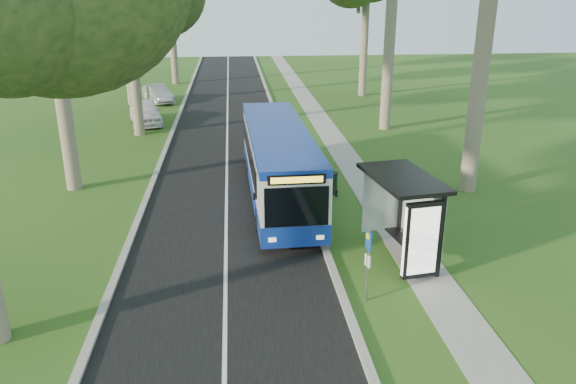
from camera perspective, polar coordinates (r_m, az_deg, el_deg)
The scene contains 12 objects.
ground at distance 19.65m, azimuth 3.98°, elevation -6.47°, with size 120.00×120.00×0.00m, color #2A5219.
road at distance 28.69m, azimuth -6.24°, elevation 2.20°, with size 7.00×100.00×0.02m, color black.
kerb_east at distance 28.83m, azimuth 0.73°, elevation 2.52°, with size 0.25×100.00×0.12m, color #9E9B93.
kerb_west at distance 28.93m, azimuth -13.19°, elevation 2.04°, with size 0.25×100.00×0.12m, color #9E9B93.
centre_line at distance 28.68m, azimuth -6.24°, elevation 2.22°, with size 0.12×100.00×0.01m, color white.
footpath at distance 29.32m, azimuth 6.58°, elevation 2.58°, with size 1.50×100.00×0.02m, color gray.
bus at distance 24.34m, azimuth -0.99°, elevation 2.98°, with size 2.72×11.77×3.11m.
bus_stop_sign at distance 16.47m, azimuth 8.11°, elevation -6.57°, with size 0.13×0.32×2.28m.
bus_shelter at distance 18.50m, azimuth 12.31°, elevation -1.43°, with size 2.41×3.74×3.00m.
litter_bin at distance 25.26m, azimuth 4.46°, elevation 0.91°, with size 0.56×0.56×0.98m.
car_white at distance 39.60m, azimuth -14.31°, elevation 7.89°, with size 1.91×4.74×1.62m, color white.
car_silver at distance 46.97m, azimuth -13.08°, elevation 9.69°, with size 1.45×4.17×1.37m, color #97989E.
Camera 1 is at (-3.08, -17.31, 8.78)m, focal length 35.00 mm.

